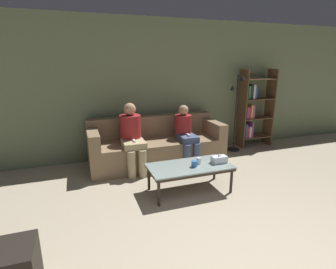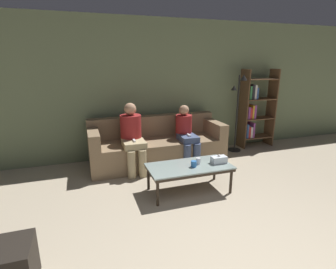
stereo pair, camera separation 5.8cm
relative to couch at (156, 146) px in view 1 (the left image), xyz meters
name	(u,v)px [view 1 (the left image)]	position (x,y,z in m)	size (l,w,h in m)	color
wall_back	(148,90)	(0.00, 0.51, 0.98)	(12.00, 0.06, 2.60)	#707F5B
couch	(156,146)	(0.00, 0.00, 0.00)	(2.41, 0.86, 0.84)	#897051
coffee_table	(190,168)	(0.12, -1.24, 0.04)	(1.18, 0.58, 0.40)	#8C9E99
cup_near_left	(194,164)	(0.16, -1.30, 0.13)	(0.08, 0.08, 0.09)	#3372BF
cup_near_right	(199,161)	(0.26, -1.23, 0.13)	(0.07, 0.07, 0.09)	silver
tissue_box	(219,159)	(0.56, -1.29, 0.13)	(0.22, 0.12, 0.13)	silver
bookshelf	(252,110)	(2.27, 0.28, 0.50)	(0.74, 0.32, 1.67)	brown
standing_lamp	(237,105)	(1.76, 0.14, 0.65)	(0.31, 0.26, 1.58)	black
seated_person_left_end	(132,135)	(-0.49, -0.20, 0.31)	(0.36, 0.68, 1.15)	tan
seated_person_mid_left	(186,133)	(0.49, -0.22, 0.26)	(0.31, 0.62, 1.07)	#47567A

